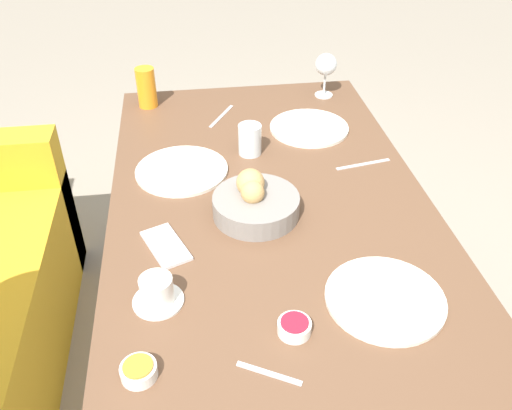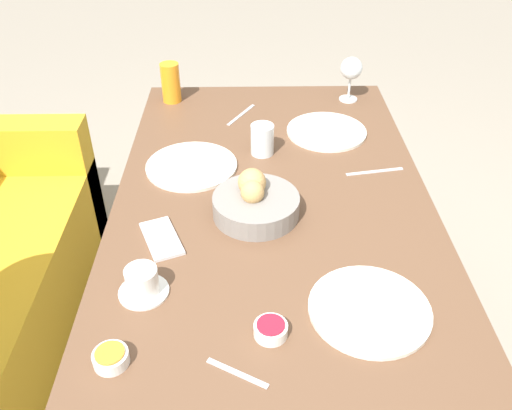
% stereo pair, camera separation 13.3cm
% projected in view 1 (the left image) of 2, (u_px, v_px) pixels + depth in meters
% --- Properties ---
extents(ground_plane, '(10.00, 10.00, 0.00)m').
position_uv_depth(ground_plane, '(266.00, 372.00, 1.91)').
color(ground_plane, gray).
extents(dining_table, '(1.41, 0.84, 0.77)m').
position_uv_depth(dining_table, '(269.00, 225.00, 1.52)').
color(dining_table, brown).
rests_on(dining_table, ground_plane).
extents(bread_basket, '(0.22, 0.22, 0.11)m').
position_uv_depth(bread_basket, '(255.00, 202.00, 1.37)').
color(bread_basket, gray).
rests_on(bread_basket, dining_table).
extents(plate_near_left, '(0.25, 0.25, 0.01)m').
position_uv_depth(plate_near_left, '(385.00, 298.00, 1.14)').
color(plate_near_left, silver).
rests_on(plate_near_left, dining_table).
extents(plate_near_right, '(0.25, 0.25, 0.01)m').
position_uv_depth(plate_near_right, '(309.00, 128.00, 1.75)').
color(plate_near_right, silver).
rests_on(plate_near_right, dining_table).
extents(plate_far_center, '(0.26, 0.26, 0.01)m').
position_uv_depth(plate_far_center, '(182.00, 170.00, 1.55)').
color(plate_far_center, silver).
rests_on(plate_far_center, dining_table).
extents(juice_glass, '(0.07, 0.07, 0.14)m').
position_uv_depth(juice_glass, '(146.00, 87.00, 1.85)').
color(juice_glass, orange).
rests_on(juice_glass, dining_table).
extents(water_tumbler, '(0.07, 0.07, 0.09)m').
position_uv_depth(water_tumbler, '(250.00, 140.00, 1.60)').
color(water_tumbler, silver).
rests_on(water_tumbler, dining_table).
extents(wine_glass, '(0.08, 0.08, 0.16)m').
position_uv_depth(wine_glass, '(326.00, 66.00, 1.89)').
color(wine_glass, silver).
rests_on(wine_glass, dining_table).
extents(coffee_cup, '(0.11, 0.11, 0.07)m').
position_uv_depth(coffee_cup, '(157.00, 292.00, 1.12)').
color(coffee_cup, white).
rests_on(coffee_cup, dining_table).
extents(jam_bowl_berry, '(0.07, 0.07, 0.03)m').
position_uv_depth(jam_bowl_berry, '(294.00, 327.00, 1.07)').
color(jam_bowl_berry, white).
rests_on(jam_bowl_berry, dining_table).
extents(jam_bowl_honey, '(0.07, 0.07, 0.03)m').
position_uv_depth(jam_bowl_honey, '(139.00, 371.00, 0.98)').
color(jam_bowl_honey, white).
rests_on(jam_bowl_honey, dining_table).
extents(fork_silver, '(0.04, 0.17, 0.00)m').
position_uv_depth(fork_silver, '(363.00, 164.00, 1.58)').
color(fork_silver, '#B7B7BC').
rests_on(fork_silver, dining_table).
extents(knife_silver, '(0.15, 0.09, 0.00)m').
position_uv_depth(knife_silver, '(221.00, 116.00, 1.82)').
color(knife_silver, '#B7B7BC').
rests_on(knife_silver, dining_table).
extents(spoon_coffee, '(0.07, 0.12, 0.00)m').
position_uv_depth(spoon_coffee, '(269.00, 373.00, 1.00)').
color(spoon_coffee, '#B7B7BC').
rests_on(spoon_coffee, dining_table).
extents(cell_phone, '(0.17, 0.13, 0.01)m').
position_uv_depth(cell_phone, '(166.00, 246.00, 1.28)').
color(cell_phone, silver).
rests_on(cell_phone, dining_table).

